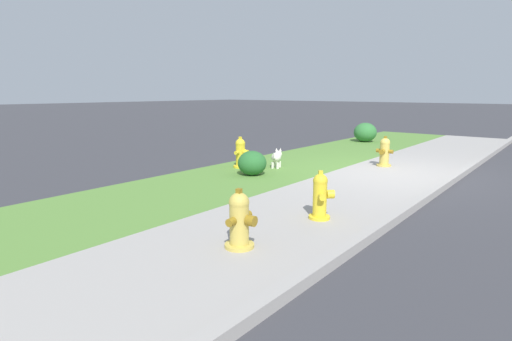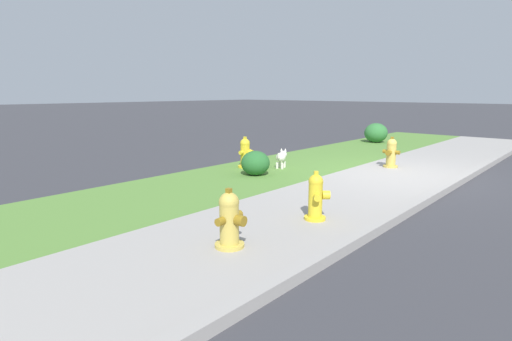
# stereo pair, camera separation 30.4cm
# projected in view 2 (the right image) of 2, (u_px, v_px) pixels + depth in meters

# --- Properties ---
(ground_plane) EXTENTS (120.00, 120.00, 0.00)m
(ground_plane) POSITION_uv_depth(u_px,v_px,m) (398.00, 175.00, 8.42)
(ground_plane) COLOR #38383D
(sidewalk_pavement) EXTENTS (18.00, 2.24, 0.01)m
(sidewalk_pavement) POSITION_uv_depth(u_px,v_px,m) (398.00, 175.00, 8.42)
(sidewalk_pavement) COLOR #9E9993
(sidewalk_pavement) RESTS_ON ground
(grass_verge) EXTENTS (18.00, 2.60, 0.01)m
(grass_verge) POSITION_uv_depth(u_px,v_px,m) (303.00, 162.00, 9.99)
(grass_verge) COLOR #568438
(grass_verge) RESTS_ON ground
(street_curb) EXTENTS (18.00, 0.16, 0.12)m
(street_curb) POSITION_uv_depth(u_px,v_px,m) (459.00, 181.00, 7.63)
(street_curb) COLOR #9E9993
(street_curb) RESTS_ON ground
(fire_hydrant_far_end) EXTENTS (0.37, 0.39, 0.72)m
(fire_hydrant_far_end) POSITION_uv_depth(u_px,v_px,m) (391.00, 153.00, 9.21)
(fire_hydrant_far_end) COLOR gold
(fire_hydrant_far_end) RESTS_ON ground
(fire_hydrant_near_corner) EXTENTS (0.34, 0.34, 0.69)m
(fire_hydrant_near_corner) POSITION_uv_depth(u_px,v_px,m) (316.00, 197.00, 5.42)
(fire_hydrant_near_corner) COLOR yellow
(fire_hydrant_near_corner) RESTS_ON ground
(fire_hydrant_across_street) EXTENTS (0.40, 0.38, 0.69)m
(fire_hydrant_across_street) POSITION_uv_depth(u_px,v_px,m) (230.00, 220.00, 4.44)
(fire_hydrant_across_street) COLOR gold
(fire_hydrant_across_street) RESTS_ON ground
(fire_hydrant_at_driveway) EXTENTS (0.40, 0.38, 0.72)m
(fire_hydrant_at_driveway) POSITION_uv_depth(u_px,v_px,m) (245.00, 153.00, 9.21)
(fire_hydrant_at_driveway) COLOR yellow
(fire_hydrant_at_driveway) RESTS_ON ground
(small_white_dog) EXTENTS (0.47, 0.32, 0.44)m
(small_white_dog) POSITION_uv_depth(u_px,v_px,m) (281.00, 157.00, 9.19)
(small_white_dog) COLOR silver
(small_white_dog) RESTS_ON ground
(shrub_bush_far_verge) EXTENTS (0.61, 0.61, 0.52)m
(shrub_bush_far_verge) POSITION_uv_depth(u_px,v_px,m) (255.00, 163.00, 8.39)
(shrub_bush_far_verge) COLOR #28662D
(shrub_bush_far_verge) RESTS_ON ground
(shrub_bush_mid_verge) EXTENTS (0.79, 0.79, 0.67)m
(shrub_bush_mid_verge) POSITION_uv_depth(u_px,v_px,m) (376.00, 133.00, 13.83)
(shrub_bush_mid_verge) COLOR #337538
(shrub_bush_mid_verge) RESTS_ON ground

